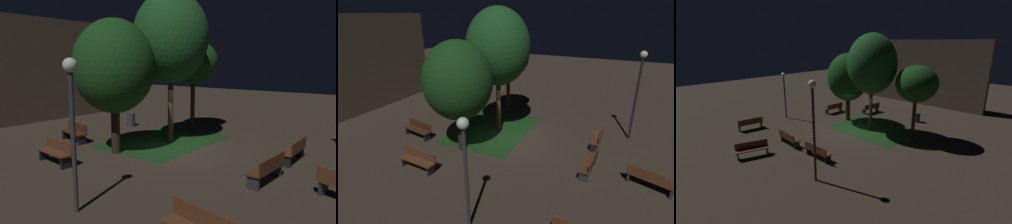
# 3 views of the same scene
# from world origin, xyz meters

# --- Properties ---
(ground_plane) EXTENTS (60.00, 60.00, 0.00)m
(ground_plane) POSITION_xyz_m (0.00, 0.00, 0.00)
(ground_plane) COLOR #3D3328
(grass_lawn) EXTENTS (5.71, 4.14, 0.01)m
(grass_lawn) POSITION_xyz_m (0.86, 1.57, 0.01)
(grass_lawn) COLOR #194219
(grass_lawn) RESTS_ON ground
(bench_lawn_edge) EXTENTS (1.83, 0.60, 0.88)m
(bench_lawn_edge) POSITION_xyz_m (-1.39, -4.39, 0.48)
(bench_lawn_edge) COLOR #512D19
(bench_lawn_edge) RESTS_ON ground
(bench_back_row) EXTENTS (1.80, 0.48, 0.88)m
(bench_back_row) POSITION_xyz_m (1.38, -4.39, 0.48)
(bench_back_row) COLOR brown
(bench_back_row) RESTS_ON ground
(bench_front_left) EXTENTS (0.78, 1.86, 0.88)m
(bench_front_left) POSITION_xyz_m (-1.76, 4.94, 0.48)
(bench_front_left) COLOR #422314
(bench_front_left) RESTS_ON ground
(bench_by_lamp) EXTENTS (0.63, 1.83, 0.88)m
(bench_by_lamp) POSITION_xyz_m (-4.30, 2.64, 0.48)
(bench_by_lamp) COLOR brown
(bench_by_lamp) RESTS_ON ground
(tree_right_canopy) EXTENTS (3.46, 3.46, 6.96)m
(tree_right_canopy) POSITION_xyz_m (0.91, 1.20, 4.87)
(tree_right_canopy) COLOR #423021
(tree_right_canopy) RESTS_ON ground
(tree_tall_center) EXTENTS (3.33, 3.33, 5.52)m
(tree_tall_center) POSITION_xyz_m (-1.94, 1.90, 3.59)
(tree_tall_center) COLOR #2D2116
(tree_tall_center) RESTS_ON ground
(tree_back_right) EXTENTS (2.71, 2.71, 4.97)m
(tree_back_right) POSITION_xyz_m (3.92, 1.96, 3.76)
(tree_back_right) COLOR #38281C
(tree_back_right) RESTS_ON ground
(lamp_post_near_wall) EXTENTS (0.36, 0.36, 3.90)m
(lamp_post_near_wall) POSITION_xyz_m (-6.28, -1.27, 2.71)
(lamp_post_near_wall) COLOR #333338
(lamp_post_near_wall) RESTS_ON ground
(trash_bin) EXTENTS (0.48, 0.48, 0.78)m
(trash_bin) POSITION_xyz_m (2.56, 5.42, 0.39)
(trash_bin) COLOR #2D3842
(trash_bin) RESTS_ON ground
(building_wall_backdrop) EXTENTS (12.98, 0.80, 6.54)m
(building_wall_backdrop) POSITION_xyz_m (-0.40, 11.32, 3.27)
(building_wall_backdrop) COLOR brown
(building_wall_backdrop) RESTS_ON ground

